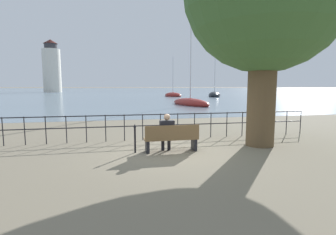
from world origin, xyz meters
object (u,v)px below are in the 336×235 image
(seated_person_left, at_px, (167,131))
(sailboat_2, at_px, (214,95))
(park_bench, at_px, (172,139))
(closed_umbrella, at_px, (135,137))
(sailboat_3, at_px, (190,102))
(sailboat_0, at_px, (173,95))
(harbor_lighthouse, at_px, (52,68))

(seated_person_left, bearing_deg, sailboat_2, 66.18)
(park_bench, relative_size, seated_person_left, 1.43)
(closed_umbrella, xyz_separation_m, sailboat_3, (7.92, 20.17, -0.21))
(seated_person_left, bearing_deg, closed_umbrella, 178.41)
(sailboat_0, bearing_deg, seated_person_left, -123.41)
(sailboat_2, relative_size, harbor_lighthouse, 0.48)
(seated_person_left, xyz_separation_m, closed_umbrella, (-1.04, 0.03, -0.16))
(sailboat_3, distance_m, harbor_lighthouse, 76.58)
(park_bench, relative_size, sailboat_2, 0.21)
(sailboat_0, height_order, sailboat_2, sailboat_0)
(park_bench, distance_m, sailboat_3, 21.36)
(park_bench, xyz_separation_m, seated_person_left, (-0.14, 0.07, 0.26))
(sailboat_3, bearing_deg, sailboat_0, 66.92)
(harbor_lighthouse, bearing_deg, closed_umbrella, -76.75)
(park_bench, xyz_separation_m, harbor_lighthouse, (-22.50, 90.59, 8.00))
(closed_umbrella, xyz_separation_m, harbor_lighthouse, (-21.31, 90.49, 7.90))
(closed_umbrella, relative_size, harbor_lighthouse, 0.05)
(closed_umbrella, xyz_separation_m, sailboat_2, (19.51, 41.80, -0.20))
(park_bench, height_order, sailboat_3, sailboat_3)
(park_bench, height_order, closed_umbrella, closed_umbrella)
(seated_person_left, height_order, sailboat_3, sailboat_3)
(sailboat_0, height_order, sailboat_3, sailboat_3)
(park_bench, relative_size, harbor_lighthouse, 0.10)
(harbor_lighthouse, bearing_deg, sailboat_3, -67.43)
(seated_person_left, bearing_deg, sailboat_0, 76.82)
(sailboat_3, bearing_deg, park_bench, -123.05)
(seated_person_left, height_order, sailboat_2, sailboat_2)
(sailboat_3, bearing_deg, seated_person_left, -123.48)
(sailboat_2, bearing_deg, sailboat_0, -178.81)
(seated_person_left, xyz_separation_m, sailboat_2, (18.46, 41.83, -0.36))
(park_bench, bearing_deg, seated_person_left, 152.69)
(park_bench, distance_m, sailboat_2, 45.74)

